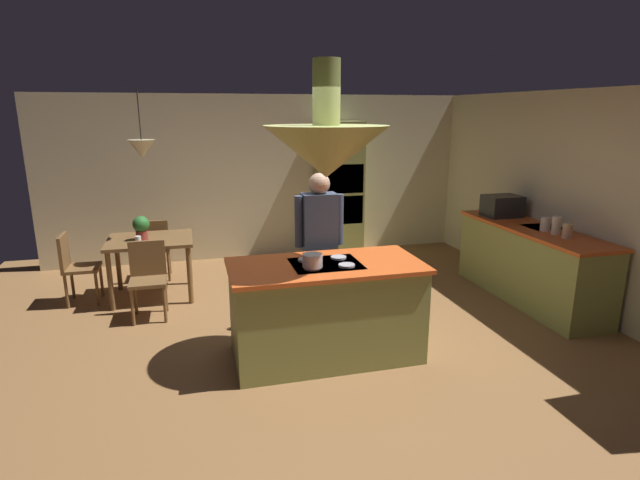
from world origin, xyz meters
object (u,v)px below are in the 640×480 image
Objects in this scene: dining_table at (151,247)px; potted_plant_on_table at (141,227)px; kitchen_island at (326,310)px; cooking_pot_on_cooktop at (312,261)px; canister_tea at (545,224)px; microwave_on_counter at (502,206)px; canister_sugar at (556,226)px; oven_tower at (339,191)px; canister_flour at (567,231)px; person_at_island at (319,240)px; cup_on_table at (138,240)px; chair_facing_island at (148,274)px; chair_by_back_wall at (155,245)px; chair_at_corner at (75,264)px.

dining_table is 3.42× the size of potted_plant_on_table.
kitchen_island is 10.00× the size of cooking_pot_on_cooktop.
microwave_on_counter is at bearing 90.00° from canister_tea.
canister_sugar is 0.45× the size of microwave_on_counter.
oven_tower reaches higher than kitchen_island.
canister_flour reaches higher than dining_table.
canister_sugar is (2.72, -0.30, 0.07)m from person_at_island.
potted_plant_on_table is 3.33× the size of cup_on_table.
canister_flour is 0.36m from canister_tea.
canister_tea is (4.54, -1.50, 0.36)m from dining_table.
microwave_on_counter reaches higher than dining_table.
kitchen_island is at bearing -168.03° from canister_tea.
canister_sugar reaches higher than chair_facing_island.
chair_facing_island is 4.73m from canister_flour.
chair_facing_island is at bearing 134.28° from cooking_pot_on_cooktop.
canister_sugar is 1.05m from microwave_on_counter.
oven_tower is at bearing 69.52° from cooking_pot_on_cooktop.
cup_on_table is 4.68m from microwave_on_counter.
microwave_on_counter is at bearing 90.00° from canister_flour.
cup_on_table is (-1.82, 1.89, 0.34)m from kitchen_island.
chair_by_back_wall is (-1.82, 2.03, -0.46)m from person_at_island.
cooking_pot_on_cooktop is (-0.16, -0.13, 0.54)m from kitchen_island.
canister_sugar is at bearing 90.00° from canister_flour.
canister_sugar is (1.74, -2.82, -0.04)m from oven_tower.
chair_at_corner reaches higher than cup_on_table.
potted_plant_on_table is at bearing 158.63° from canister_flour.
cooking_pot_on_cooktop reaches higher than potted_plant_on_table.
kitchen_island is at bearing 121.72° from chair_by_back_wall.
dining_table is at bearing -157.79° from oven_tower.
oven_tower is 23.86× the size of cup_on_table.
kitchen_island is 2.07× the size of chair_at_corner.
chair_at_corner is (-0.89, -0.00, -0.15)m from dining_table.
kitchen_island is 3.91× the size of microwave_on_counter.
oven_tower is 3.23m from cup_on_table.
microwave_on_counter is (5.43, -0.63, 0.57)m from chair_at_corner.
canister_flour is 1.23m from microwave_on_counter.
oven_tower reaches higher than chair_at_corner.
microwave_on_counter is at bearing 0.26° from chair_facing_island.
cup_on_table is at bearing 160.56° from canister_flour.
chair_by_back_wall is 4.83× the size of cooking_pot_on_cooktop.
canister_tea is at bearing -56.62° from oven_tower.
cooking_pot_on_cooktop is at bearing -110.48° from oven_tower.
dining_table is (-1.70, 2.10, 0.18)m from kitchen_island.
chair_at_corner is (-2.71, 1.38, -0.46)m from person_at_island.
dining_table is 4.60m from microwave_on_counter.
oven_tower is at bearing 71.26° from kitchen_island.
person_at_island is 3.08m from chair_at_corner.
person_at_island is 3.66× the size of microwave_on_counter.
person_at_island is at bearing 173.75° from canister_sugar.
person_at_island is 10.23× the size of canister_flour.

